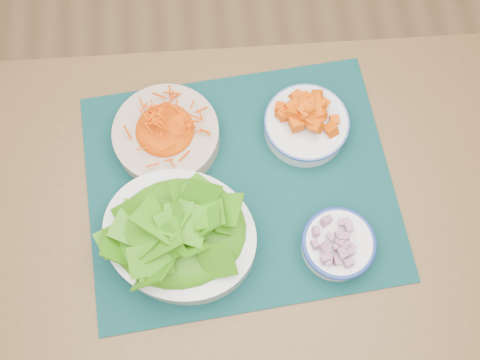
# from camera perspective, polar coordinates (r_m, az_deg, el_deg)

# --- Properties ---
(ground) EXTENTS (4.00, 4.00, 0.00)m
(ground) POSITION_cam_1_polar(r_m,az_deg,el_deg) (1.82, -1.40, -7.97)
(ground) COLOR tan
(ground) RESTS_ON ground
(table) EXTENTS (1.16, 0.79, 0.75)m
(table) POSITION_cam_1_polar(r_m,az_deg,el_deg) (1.17, 0.91, -4.52)
(table) COLOR brown
(table) RESTS_ON ground
(placemat) EXTENTS (0.64, 0.54, 0.00)m
(placemat) POSITION_cam_1_polar(r_m,az_deg,el_deg) (1.08, 0.00, -0.57)
(placemat) COLOR black
(placemat) RESTS_ON table
(carrot_bowl) EXTENTS (0.27, 0.27, 0.09)m
(carrot_bowl) POSITION_cam_1_polar(r_m,az_deg,el_deg) (1.09, -7.92, 5.04)
(carrot_bowl) COLOR #C1A98F
(carrot_bowl) RESTS_ON placemat
(squash_bowl) EXTENTS (0.19, 0.19, 0.09)m
(squash_bowl) POSITION_cam_1_polar(r_m,az_deg,el_deg) (1.10, 7.14, 6.22)
(squash_bowl) COLOR white
(squash_bowl) RESTS_ON placemat
(lettuce_bowl) EXTENTS (0.37, 0.34, 0.13)m
(lettuce_bowl) POSITION_cam_1_polar(r_m,az_deg,el_deg) (1.00, -6.51, -5.57)
(lettuce_bowl) COLOR silver
(lettuce_bowl) RESTS_ON placemat
(onion_bowl) EXTENTS (0.18, 0.18, 0.07)m
(onion_bowl) POSITION_cam_1_polar(r_m,az_deg,el_deg) (1.03, 10.45, -6.67)
(onion_bowl) COLOR white
(onion_bowl) RESTS_ON placemat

